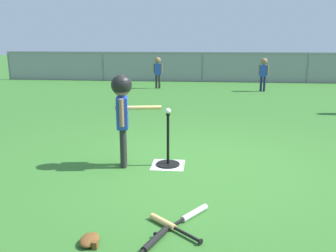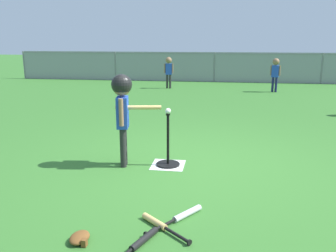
{
  "view_description": "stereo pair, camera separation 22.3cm",
  "coord_description": "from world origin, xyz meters",
  "px_view_note": "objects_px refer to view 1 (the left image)",
  "views": [
    {
      "loc": [
        0.09,
        -4.56,
        1.69
      ],
      "look_at": [
        -0.37,
        -0.02,
        0.55
      ],
      "focal_mm": 37.93,
      "sensor_mm": 36.0,
      "label": 1
    },
    {
      "loc": [
        0.31,
        -4.54,
        1.69
      ],
      "look_at": [
        -0.37,
        -0.02,
        0.55
      ],
      "focal_mm": 37.93,
      "sensor_mm": 36.0,
      "label": 2
    }
  ],
  "objects_px": {
    "baseball_on_tee": "(168,111)",
    "fielder_deep_center": "(158,68)",
    "spare_bat_wood": "(168,224)",
    "batter_child": "(122,102)",
    "fielder_deep_left": "(264,70)",
    "spare_bat_black": "(150,244)",
    "batting_tee": "(168,157)",
    "spare_bat_silver": "(190,216)",
    "glove_by_plate": "(90,240)"
  },
  "relations": [
    {
      "from": "spare_bat_silver",
      "to": "fielder_deep_center",
      "type": "bearing_deg",
      "value": 99.34
    },
    {
      "from": "baseball_on_tee",
      "to": "fielder_deep_center",
      "type": "xyz_separation_m",
      "value": [
        -1.12,
        7.51,
        -0.07
      ]
    },
    {
      "from": "spare_bat_wood",
      "to": "spare_bat_black",
      "type": "relative_size",
      "value": 0.75
    },
    {
      "from": "baseball_on_tee",
      "to": "fielder_deep_left",
      "type": "bearing_deg",
      "value": 71.84
    },
    {
      "from": "fielder_deep_left",
      "to": "spare_bat_black",
      "type": "distance_m",
      "value": 9.43
    },
    {
      "from": "spare_bat_silver",
      "to": "glove_by_plate",
      "type": "relative_size",
      "value": 2.75
    },
    {
      "from": "baseball_on_tee",
      "to": "spare_bat_black",
      "type": "bearing_deg",
      "value": -88.45
    },
    {
      "from": "fielder_deep_left",
      "to": "glove_by_plate",
      "type": "xyz_separation_m",
      "value": [
        -2.81,
        -9.12,
        -0.65
      ]
    },
    {
      "from": "batting_tee",
      "to": "glove_by_plate",
      "type": "height_order",
      "value": "batting_tee"
    },
    {
      "from": "baseball_on_tee",
      "to": "glove_by_plate",
      "type": "bearing_deg",
      "value": -103.27
    },
    {
      "from": "batting_tee",
      "to": "spare_bat_black",
      "type": "bearing_deg",
      "value": -88.45
    },
    {
      "from": "batter_child",
      "to": "fielder_deep_left",
      "type": "relative_size",
      "value": 1.16
    },
    {
      "from": "fielder_deep_center",
      "to": "fielder_deep_left",
      "type": "bearing_deg",
      "value": -5.72
    },
    {
      "from": "baseball_on_tee",
      "to": "batter_child",
      "type": "bearing_deg",
      "value": -170.84
    },
    {
      "from": "fielder_deep_left",
      "to": "spare_bat_silver",
      "type": "height_order",
      "value": "fielder_deep_left"
    },
    {
      "from": "batting_tee",
      "to": "baseball_on_tee",
      "type": "distance_m",
      "value": 0.64
    },
    {
      "from": "batting_tee",
      "to": "spare_bat_black",
      "type": "distance_m",
      "value": 1.96
    },
    {
      "from": "fielder_deep_center",
      "to": "spare_bat_wood",
      "type": "relative_size",
      "value": 2.07
    },
    {
      "from": "batting_tee",
      "to": "fielder_deep_center",
      "type": "bearing_deg",
      "value": 98.45
    },
    {
      "from": "batting_tee",
      "to": "spare_bat_silver",
      "type": "relative_size",
      "value": 1.16
    },
    {
      "from": "spare_bat_black",
      "to": "fielder_deep_left",
      "type": "bearing_deg",
      "value": 75.87
    },
    {
      "from": "batter_child",
      "to": "spare_bat_wood",
      "type": "xyz_separation_m",
      "value": [
        0.75,
        -1.53,
        -0.85
      ]
    },
    {
      "from": "baseball_on_tee",
      "to": "fielder_deep_left",
      "type": "relative_size",
      "value": 0.07
    },
    {
      "from": "baseball_on_tee",
      "to": "glove_by_plate",
      "type": "distance_m",
      "value": 2.14
    },
    {
      "from": "batting_tee",
      "to": "baseball_on_tee",
      "type": "xyz_separation_m",
      "value": [
        -0.0,
        -0.0,
        0.64
      ]
    },
    {
      "from": "spare_bat_black",
      "to": "spare_bat_silver",
      "type": "bearing_deg",
      "value": 59.61
    },
    {
      "from": "batting_tee",
      "to": "spare_bat_wood",
      "type": "xyz_separation_m",
      "value": [
        0.16,
        -1.63,
        -0.09
      ]
    },
    {
      "from": "spare_bat_silver",
      "to": "fielder_deep_left",
      "type": "bearing_deg",
      "value": 76.96
    },
    {
      "from": "batting_tee",
      "to": "fielder_deep_center",
      "type": "xyz_separation_m",
      "value": [
        -1.12,
        7.51,
        0.56
      ]
    },
    {
      "from": "spare_bat_silver",
      "to": "spare_bat_wood",
      "type": "height_order",
      "value": "same"
    },
    {
      "from": "batting_tee",
      "to": "spare_bat_black",
      "type": "xyz_separation_m",
      "value": [
        0.05,
        -1.96,
        -0.09
      ]
    },
    {
      "from": "fielder_deep_left",
      "to": "spare_bat_silver",
      "type": "relative_size",
      "value": 1.73
    },
    {
      "from": "baseball_on_tee",
      "to": "fielder_deep_center",
      "type": "distance_m",
      "value": 7.59
    },
    {
      "from": "spare_bat_silver",
      "to": "glove_by_plate",
      "type": "distance_m",
      "value": 0.97
    },
    {
      "from": "spare_bat_silver",
      "to": "spare_bat_wood",
      "type": "relative_size",
      "value": 1.21
    },
    {
      "from": "batting_tee",
      "to": "batter_child",
      "type": "bearing_deg",
      "value": -170.84
    },
    {
      "from": "glove_by_plate",
      "to": "fielder_deep_center",
      "type": "bearing_deg",
      "value": 93.95
    },
    {
      "from": "spare_bat_black",
      "to": "spare_bat_wood",
      "type": "bearing_deg",
      "value": 71.5
    },
    {
      "from": "fielder_deep_center",
      "to": "spare_bat_wood",
      "type": "height_order",
      "value": "fielder_deep_center"
    },
    {
      "from": "batting_tee",
      "to": "spare_bat_wood",
      "type": "height_order",
      "value": "batting_tee"
    },
    {
      "from": "glove_by_plate",
      "to": "batter_child",
      "type": "bearing_deg",
      "value": 93.72
    },
    {
      "from": "fielder_deep_left",
      "to": "glove_by_plate",
      "type": "distance_m",
      "value": 9.57
    },
    {
      "from": "fielder_deep_center",
      "to": "spare_bat_black",
      "type": "height_order",
      "value": "fielder_deep_center"
    },
    {
      "from": "batting_tee",
      "to": "fielder_deep_center",
      "type": "relative_size",
      "value": 0.68
    },
    {
      "from": "spare_bat_silver",
      "to": "spare_bat_black",
      "type": "relative_size",
      "value": 0.91
    },
    {
      "from": "batting_tee",
      "to": "fielder_deep_left",
      "type": "height_order",
      "value": "fielder_deep_left"
    },
    {
      "from": "batting_tee",
      "to": "spare_bat_silver",
      "type": "distance_m",
      "value": 1.49
    },
    {
      "from": "spare_bat_silver",
      "to": "spare_bat_wood",
      "type": "xyz_separation_m",
      "value": [
        -0.19,
        -0.19,
        0.0
      ]
    },
    {
      "from": "fielder_deep_left",
      "to": "spare_bat_wood",
      "type": "height_order",
      "value": "fielder_deep_left"
    },
    {
      "from": "baseball_on_tee",
      "to": "spare_bat_wood",
      "type": "height_order",
      "value": "baseball_on_tee"
    }
  ]
}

